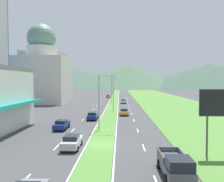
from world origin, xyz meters
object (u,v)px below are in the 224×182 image
object	(u,v)px
street_lamp_far	(112,86)
pickup_truck_0	(175,166)
car_6	(72,142)
car_3	(92,116)
street_lamp_mid	(112,90)
car_7	(62,124)
car_1	(123,101)
car_0	(124,112)
street_lamp_near	(101,98)
car_4	(108,96)

from	to	relation	value
street_lamp_far	pickup_truck_0	world-z (taller)	street_lamp_far
street_lamp_far	car_6	xyz separation A→B (m)	(-2.79, -58.87, -5.07)
car_3	street_lamp_mid	bearing A→B (deg)	-13.77
car_3	car_7	world-z (taller)	car_3
car_1	car_0	bearing A→B (deg)	-0.62
street_lamp_mid	car_7	bearing A→B (deg)	-107.12
street_lamp_mid	car_6	world-z (taller)	street_lamp_mid
street_lamp_mid	car_0	xyz separation A→B (m)	(3.06, -7.57, -4.70)
street_lamp_far	car_1	size ratio (longest dim) A/B	2.45
street_lamp_mid	car_1	xyz separation A→B (m)	(3.37, 21.12, -4.71)
street_lamp_mid	pickup_truck_0	size ratio (longest dim) A/B	1.75
street_lamp_near	street_lamp_far	size ratio (longest dim) A/B	0.86
street_lamp_near	car_6	world-z (taller)	street_lamp_near
car_3	car_7	size ratio (longest dim) A/B	0.96
car_7	car_3	bearing A→B (deg)	-21.76
car_1	car_7	world-z (taller)	car_7
car_4	car_7	distance (m)	73.52
street_lamp_mid	car_4	bearing A→B (deg)	93.95
street_lamp_near	car_3	bearing A→B (deg)	103.88
car_0	car_7	bearing A→B (deg)	-32.83
street_lamp_mid	street_lamp_far	distance (m)	24.66
street_lamp_far	car_7	xyz separation A→B (m)	(-6.63, -48.21, -5.09)
street_lamp_mid	car_3	xyz separation A→B (m)	(-3.41, -13.94, -4.67)
street_lamp_near	car_7	bearing A→B (deg)	170.70
car_3	pickup_truck_0	size ratio (longest dim) A/B	0.83
car_3	pickup_truck_0	bearing A→B (deg)	-160.50
pickup_truck_0	street_lamp_far	bearing A→B (deg)	-173.88
car_4	car_6	distance (m)	84.09
street_lamp_far	car_1	xyz separation A→B (m)	(3.99, -3.53, -5.13)
car_3	car_6	distance (m)	20.28
street_lamp_near	car_0	size ratio (longest dim) A/B	2.19
car_0	pickup_truck_0	distance (m)	34.62
street_lamp_near	car_4	size ratio (longest dim) A/B	2.19
street_lamp_mid	car_7	size ratio (longest dim) A/B	2.01
car_1	car_3	xyz separation A→B (m)	(-6.78, -35.06, 0.04)
street_lamp_far	car_0	distance (m)	32.84
car_0	car_7	distance (m)	19.02
street_lamp_mid	car_4	distance (m)	50.21
car_0	car_4	bearing A→B (deg)	-173.55
car_0	car_6	size ratio (longest dim) A/B	0.94
street_lamp_far	car_3	bearing A→B (deg)	-94.14
street_lamp_far	car_7	distance (m)	48.93
street_lamp_near	car_4	bearing A→B (deg)	92.05
car_0	street_lamp_far	bearing A→B (deg)	-173.49
street_lamp_mid	street_lamp_far	size ratio (longest dim) A/B	0.92
street_lamp_near	car_1	size ratio (longest dim) A/B	2.10
pickup_truck_0	car_6	bearing A→B (deg)	-128.10
street_lamp_near	car_6	distance (m)	10.85
car_1	pickup_truck_0	xyz separation A→B (m)	(3.16, -63.14, 0.24)
car_0	car_3	bearing A→B (deg)	-45.48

